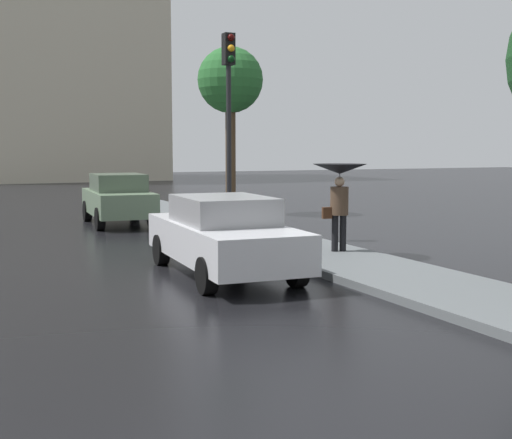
{
  "coord_description": "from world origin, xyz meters",
  "views": [
    {
      "loc": [
        -2.04,
        -3.01,
        2.32
      ],
      "look_at": [
        1.87,
        5.6,
        1.33
      ],
      "focal_mm": 48.07,
      "sensor_mm": 36.0,
      "label": 1
    }
  ],
  "objects_px": {
    "pedestrian_with_umbrella_far": "(339,181)",
    "street_tree_mid": "(230,83)",
    "car_green_mid_road": "(118,199)",
    "car_white_far_ahead": "(223,235)",
    "traffic_light": "(229,99)"
  },
  "relations": [
    {
      "from": "traffic_light",
      "to": "car_white_far_ahead",
      "type": "bearing_deg",
      "value": -113.73
    },
    {
      "from": "car_white_far_ahead",
      "to": "traffic_light",
      "type": "relative_size",
      "value": 0.94
    },
    {
      "from": "pedestrian_with_umbrella_far",
      "to": "street_tree_mid",
      "type": "bearing_deg",
      "value": -87.46
    },
    {
      "from": "car_white_far_ahead",
      "to": "pedestrian_with_umbrella_far",
      "type": "distance_m",
      "value": 3.19
    },
    {
      "from": "car_green_mid_road",
      "to": "pedestrian_with_umbrella_far",
      "type": "height_order",
      "value": "pedestrian_with_umbrella_far"
    },
    {
      "from": "street_tree_mid",
      "to": "car_white_far_ahead",
      "type": "bearing_deg",
      "value": -113.05
    },
    {
      "from": "car_green_mid_road",
      "to": "street_tree_mid",
      "type": "height_order",
      "value": "street_tree_mid"
    },
    {
      "from": "car_white_far_ahead",
      "to": "pedestrian_with_umbrella_far",
      "type": "xyz_separation_m",
      "value": [
        2.96,
        0.83,
        0.88
      ]
    },
    {
      "from": "pedestrian_with_umbrella_far",
      "to": "traffic_light",
      "type": "distance_m",
      "value": 3.91
    },
    {
      "from": "car_green_mid_road",
      "to": "traffic_light",
      "type": "relative_size",
      "value": 0.83
    },
    {
      "from": "car_green_mid_road",
      "to": "pedestrian_with_umbrella_far",
      "type": "relative_size",
      "value": 2.21
    },
    {
      "from": "pedestrian_with_umbrella_far",
      "to": "street_tree_mid",
      "type": "distance_m",
      "value": 10.04
    },
    {
      "from": "street_tree_mid",
      "to": "car_green_mid_road",
      "type": "bearing_deg",
      "value": -162.15
    },
    {
      "from": "car_green_mid_road",
      "to": "street_tree_mid",
      "type": "distance_m",
      "value": 5.79
    },
    {
      "from": "car_white_far_ahead",
      "to": "traffic_light",
      "type": "distance_m",
      "value": 5.2
    }
  ]
}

